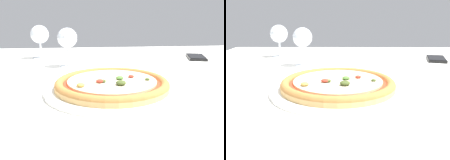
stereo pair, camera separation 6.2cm
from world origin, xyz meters
The scene contains 5 objects.
dining_table centered at (0.00, 0.00, 0.66)m, with size 1.41×1.19×0.73m.
pizza_plate centered at (-0.13, -0.20, 0.74)m, with size 0.34×0.34×0.04m.
wine_glass_far_left centered at (-0.26, 0.10, 0.83)m, with size 0.07×0.07×0.14m.
wine_glass_far_right centered at (-0.39, 0.29, 0.82)m, with size 0.08×0.08×0.14m.
cell_phone centered at (0.28, 0.22, 0.73)m, with size 0.10×0.16×0.01m.
Camera 1 is at (-0.18, -0.80, 0.92)m, focal length 40.00 mm.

